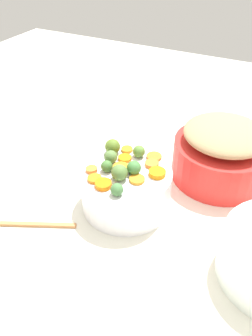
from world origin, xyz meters
The scene contains 21 objects.
tabletop centered at (0.00, 0.00, 0.01)m, with size 2.40×2.40×0.02m, color white.
serving_bowl_carrots centered at (0.02, -0.05, 0.07)m, with size 0.22×0.22×0.11m, color white.
metal_pot centered at (0.24, -0.23, 0.08)m, with size 0.26×0.26×0.11m, color red.
stuffing_mound centered at (0.24, -0.23, 0.16)m, with size 0.22×0.22×0.06m, color tan.
carrot_slice_0 centered at (0.06, -0.03, 0.13)m, with size 0.03×0.03×0.01m, color orange.
carrot_slice_1 centered at (0.07, -0.09, 0.13)m, with size 0.03×0.03×0.01m, color orange.
carrot_slice_2 centered at (-0.02, 0.02, 0.13)m, with size 0.03×0.03×0.01m, color orange.
carrot_slice_3 centered at (0.10, -0.01, 0.13)m, with size 0.03×0.03×0.01m, color orange.
carrot_slice_4 centered at (0.04, -0.12, 0.13)m, with size 0.04×0.04×0.01m, color orange.
carrot_slice_5 centered at (0.10, -0.09, 0.13)m, with size 0.04×0.04×0.01m, color orange.
carrot_slice_6 centered at (0.02, -0.04, 0.13)m, with size 0.04×0.04×0.01m, color orange.
carrot_slice_7 centered at (-0.04, 0.00, 0.13)m, with size 0.03×0.03×0.01m, color orange.
carrot_slice_8 centered at (0.00, -0.09, 0.13)m, with size 0.04×0.04×0.01m, color orange.
carrot_slice_9 centered at (-0.05, -0.03, 0.13)m, with size 0.04×0.04×0.01m, color orange.
brussels_sprout_0 centered at (0.02, -0.07, 0.14)m, with size 0.03×0.03×0.03m, color #45813E.
brussels_sprout_1 centered at (-0.06, -0.07, 0.14)m, with size 0.03×0.03×0.03m, color #45783F.
brussels_sprout_2 centered at (0.03, 0.00, 0.14)m, with size 0.03×0.03×0.03m, color #587C3E.
brussels_sprout_3 centered at (-0.01, -0.05, 0.15)m, with size 0.04×0.04×0.04m, color #587D3B.
brussels_sprout_4 centered at (0.09, -0.05, 0.14)m, with size 0.03×0.03×0.03m, color #598435.
brussels_sprout_5 centered at (0.00, -0.01, 0.14)m, with size 0.03×0.03×0.03m, color #447435.
brussels_sprout_6 centered at (0.07, 0.02, 0.15)m, with size 0.04×0.04×0.04m, color #587627.
Camera 1 is at (-0.54, -0.33, 0.62)m, focal length 35.87 mm.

